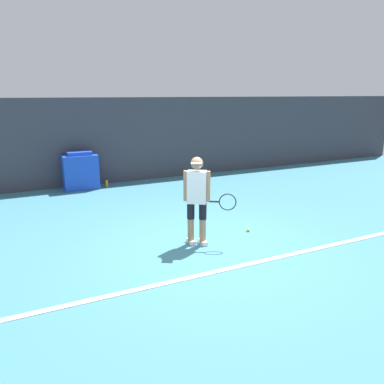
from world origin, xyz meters
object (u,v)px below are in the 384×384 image
(tennis_ball, at_px, (248,230))
(covered_chair, at_px, (80,171))
(tennis_player, at_px, (197,197))
(water_bottle, at_px, (107,183))

(tennis_ball, xyz_separation_m, covered_chair, (-2.43, 5.06, 0.49))
(covered_chair, bearing_deg, tennis_player, -76.86)
(tennis_player, bearing_deg, covered_chair, 135.33)
(tennis_player, distance_m, water_bottle, 5.19)
(covered_chair, distance_m, water_bottle, 0.84)
(tennis_player, xyz_separation_m, tennis_ball, (1.22, 0.14, -0.87))
(tennis_player, height_order, tennis_ball, tennis_player)
(tennis_ball, relative_size, covered_chair, 0.06)
(water_bottle, bearing_deg, covered_chair, 172.61)
(tennis_ball, distance_m, water_bottle, 5.26)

